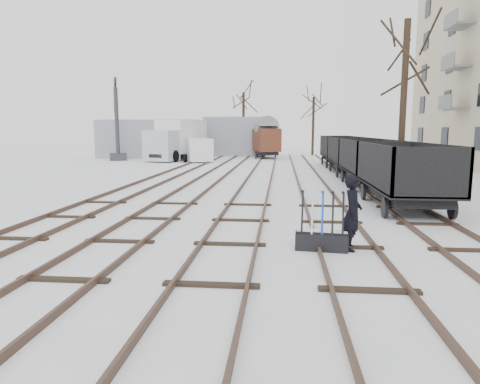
% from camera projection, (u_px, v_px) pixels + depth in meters
% --- Properties ---
extents(ground, '(120.00, 120.00, 0.00)m').
position_uv_depth(ground, '(230.00, 245.00, 11.26)').
color(ground, white).
rests_on(ground, ground).
extents(tracks, '(13.90, 52.00, 0.16)m').
position_uv_depth(tracks, '(258.00, 181.00, 24.71)').
color(tracks, black).
rests_on(tracks, ground).
extents(shed_left, '(10.00, 8.00, 4.10)m').
position_uv_depth(shed_left, '(153.00, 138.00, 47.65)').
color(shed_left, '#959CA8').
rests_on(shed_left, ground).
extents(shed_right, '(7.00, 6.00, 4.50)m').
position_uv_depth(shed_right, '(237.00, 136.00, 50.71)').
color(shed_right, '#959CA8').
rests_on(shed_right, ground).
extents(ground_frame, '(1.34, 0.57, 1.49)m').
position_uv_depth(ground_frame, '(322.00, 239.00, 10.75)').
color(ground_frame, black).
rests_on(ground_frame, ground).
extents(worker, '(0.61, 0.79, 1.92)m').
position_uv_depth(worker, '(352.00, 213.00, 10.68)').
color(worker, black).
rests_on(worker, ground).
extents(freight_wagon_a, '(2.44, 6.10, 2.49)m').
position_uv_depth(freight_wagon_a, '(403.00, 184.00, 16.39)').
color(freight_wagon_a, black).
rests_on(freight_wagon_a, ground).
extents(freight_wagon_b, '(2.44, 6.10, 2.49)m').
position_uv_depth(freight_wagon_b, '(370.00, 169.00, 22.69)').
color(freight_wagon_b, black).
rests_on(freight_wagon_b, ground).
extents(freight_wagon_c, '(2.44, 6.10, 2.49)m').
position_uv_depth(freight_wagon_c, '(350.00, 160.00, 28.99)').
color(freight_wagon_c, black).
rests_on(freight_wagon_c, ground).
extents(freight_wagon_d, '(2.44, 6.10, 2.49)m').
position_uv_depth(freight_wagon_d, '(338.00, 155.00, 35.30)').
color(freight_wagon_d, black).
rests_on(freight_wagon_d, ground).
extents(box_van_wagon, '(3.44, 4.96, 3.44)m').
position_uv_depth(box_van_wagon, '(266.00, 139.00, 45.09)').
color(box_van_wagon, black).
rests_on(box_van_wagon, ground).
extents(lorry, '(4.24, 8.96, 3.90)m').
position_uv_depth(lorry, '(177.00, 140.00, 42.66)').
color(lorry, black).
rests_on(lorry, ground).
extents(panel_van, '(3.46, 5.33, 2.17)m').
position_uv_depth(panel_van, '(199.00, 150.00, 40.72)').
color(panel_van, white).
rests_on(panel_van, ground).
extents(crane, '(2.09, 4.74, 7.97)m').
position_uv_depth(crane, '(118.00, 139.00, 42.10)').
color(crane, '#333238').
rests_on(crane, ground).
extents(tree_near, '(0.30, 0.30, 7.91)m').
position_uv_depth(tree_near, '(403.00, 109.00, 19.61)').
color(tree_near, black).
rests_on(tree_near, ground).
extents(tree_far_left, '(0.30, 0.30, 7.09)m').
position_uv_depth(tree_far_left, '(243.00, 125.00, 47.66)').
color(tree_far_left, black).
rests_on(tree_far_left, ground).
extents(tree_far_right, '(0.30, 0.30, 6.77)m').
position_uv_depth(tree_far_right, '(313.00, 126.00, 50.17)').
color(tree_far_right, black).
rests_on(tree_far_right, ground).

